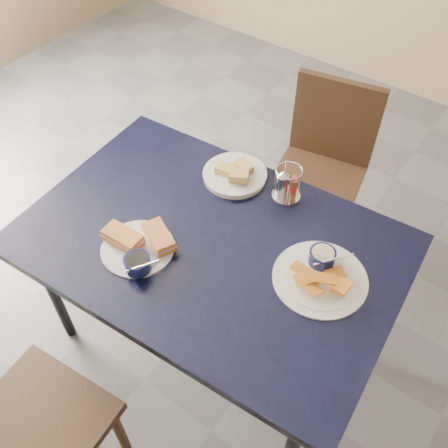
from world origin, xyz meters
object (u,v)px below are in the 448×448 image
Objects in this scene: plantain_plate at (321,272)px; condiment_caddy at (286,185)px; dining_table at (211,250)px; sandwich_plate at (139,246)px; chair_far at (327,158)px; chair_near at (8,438)px; bread_basket at (235,174)px.

condiment_caddy is (-0.29, 0.26, 0.04)m from plantain_plate.
sandwich_plate reaches higher than dining_table.
chair_far reaches higher than plantain_plate.
chair_near is at bearing -95.39° from chair_far.
plantain_plate is (0.37, -0.82, 0.26)m from chair_far.
chair_far is 0.64m from condiment_caddy.
chair_far is at bearing 114.25° from plantain_plate.
chair_far reaches higher than dining_table.
chair_near reaches higher than sandwich_plate.
bread_basket is at bearing -170.56° from condiment_caddy.
sandwich_plate is at bearing -96.42° from bread_basket.
chair_far is 0.67m from bread_basket.
condiment_caddy is (0.24, 1.20, 0.29)m from chair_near.
dining_table is at bearing -91.28° from chair_far.
chair_near is at bearing -87.87° from sandwich_plate.
condiment_caddy is at bearing 74.57° from dining_table.
sandwich_plate is 0.93× the size of plantain_plate.
chair_far is at bearing 88.72° from dining_table.
bread_basket is (-0.14, -0.60, 0.27)m from chair_far.
chair_near is 2.86× the size of plantain_plate.
chair_near reaches higher than plantain_plate.
chair_far is 6.44× the size of condiment_caddy.
plantain_plate is 0.55m from bread_basket.
plantain_plate is (0.54, 0.95, 0.25)m from chair_near.
chair_near is at bearing -119.44° from plantain_plate.
condiment_caddy is (0.10, 0.35, 0.11)m from dining_table.
sandwich_plate is at bearing -133.29° from dining_table.
dining_table is 0.34m from bread_basket.
chair_far is 2.76× the size of plantain_plate.
sandwich_plate is 0.62m from plantain_plate.
sandwich_plate is at bearing -116.74° from condiment_caddy.
sandwich_plate is 2.16× the size of condiment_caddy.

